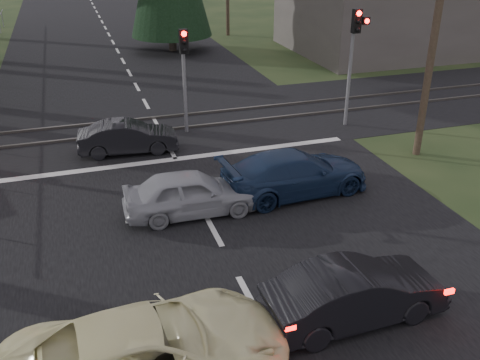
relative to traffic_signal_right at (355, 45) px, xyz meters
name	(u,v)px	position (x,y,z in m)	size (l,w,h in m)	color
ground	(249,297)	(-7.55, -9.47, -3.31)	(120.00, 120.00, 0.00)	#1F3216
road	(166,142)	(-7.55, 0.53, -3.31)	(14.00, 100.00, 0.01)	black
rail_corridor	(157,125)	(-7.55, 2.53, -3.31)	(120.00, 8.00, 0.01)	black
stop_line	(176,159)	(-7.55, -1.27, -3.30)	(13.00, 0.35, 0.00)	silver
rail_near	(160,130)	(-7.55, 1.73, -3.26)	(120.00, 0.12, 0.10)	#59544C
rail_far	(154,118)	(-7.55, 3.33, -3.26)	(120.00, 0.12, 0.10)	#59544C
traffic_signal_right	(355,45)	(0.00, 0.00, 0.00)	(0.68, 0.48, 4.70)	slate
traffic_signal_center	(184,64)	(-6.55, 1.20, -0.51)	(0.32, 0.48, 4.10)	slate
utility_pole_near	(437,21)	(0.95, -3.47, 1.41)	(1.80, 0.26, 9.00)	#4C3D2D
building_right	(401,18)	(10.45, 12.53, -1.31)	(14.00, 10.00, 4.00)	#59514C
cream_coupe	(149,352)	(-10.05, -11.24, -2.60)	(2.37, 5.13, 1.43)	#F0EAAC
dark_hatchback	(355,293)	(-5.67, -10.81, -2.67)	(1.37, 3.93, 1.29)	black
silver_car	(191,193)	(-7.90, -5.27, -2.66)	(1.55, 3.84, 1.31)	#999BA0
blue_sedan	(294,173)	(-4.56, -5.00, -2.63)	(1.91, 4.71, 1.37)	#162643
dark_car_far	(128,137)	(-9.03, -0.10, -2.73)	(1.24, 3.56, 1.17)	black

